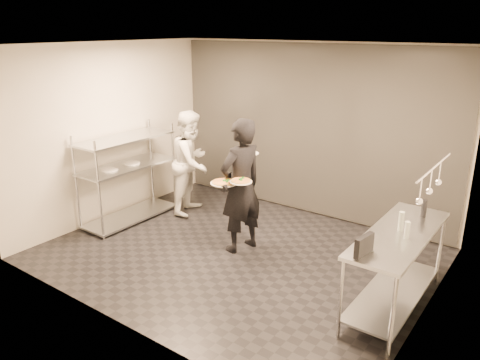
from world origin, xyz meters
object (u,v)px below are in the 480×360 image
Objects in this scene: pass_rack at (128,174)px; bottle_clear at (407,230)px; pizza_plate_far at (241,181)px; salad_plate at (250,152)px; chef at (192,162)px; pizza_plate_near at (224,182)px; bottle_dark at (424,208)px; bottle_green at (401,221)px; pos_monitor at (364,245)px; waiter at (241,186)px; prep_counter at (397,257)px.

bottle_clear is at bearing -1.16° from pass_rack.
salad_plate is (-0.22, 0.52, 0.25)m from pizza_plate_far.
pizza_plate_near is (1.38, -0.90, 0.17)m from chef.
pass_rack is at bearing 129.62° from chef.
pass_rack is 1.99m from pizza_plate_near.
pizza_plate_far is 0.61m from salad_plate.
pass_rack is 2.16m from salad_plate.
bottle_dark is (4.41, 0.59, 0.25)m from pass_rack.
bottle_green is 0.54m from bottle_dark.
bottle_green reaches higher than bottle_dark.
bottle_green reaches higher than pizza_plate_far.
pos_monitor is 1.29× the size of bottle_green.
waiter is 9.10× the size of bottle_dark.
chef reaches higher than pass_rack.
bottle_green is (2.08, 0.05, -0.06)m from pizza_plate_far.
bottle_green is at bearing 127.10° from bottle_clear.
pos_monitor is at bearing -16.97° from pizza_plate_near.
pizza_plate_near is at bearing -165.58° from bottle_dark.
bottle_dark is at bearing 14.42° from pizza_plate_near.
pizza_plate_near is 1.65× the size of bottle_green.
bottle_clear is (4.43, -0.09, 0.24)m from pass_rack.
waiter is at bearing -75.95° from salad_plate.
pizza_plate_far is at bearing -179.96° from prep_counter.
bottle_green reaches higher than prep_counter.
prep_counter is at bearing -75.40° from bottle_green.
pos_monitor is at bearing 80.41° from waiter.
bottle_green is at bearing 90.40° from pos_monitor.
bottle_green is 1.19× the size of bottle_clear.
bottle_dark is at bearing 80.20° from bottle_green.
chef is 9.52× the size of bottle_clear.
waiter is 2.30m from pos_monitor.
waiter reaches higher than bottle_green.
bottle_green is at bearing -117.99° from chef.
chef is 7.98× the size of bottle_green.
pizza_plate_far reaches higher than bottle_clear.
bottle_green is (3.72, -0.81, 0.17)m from chef.
waiter is (-2.23, 0.18, 0.31)m from prep_counter.
pizza_plate_near is 2.34m from bottle_green.
waiter is at bearing 173.27° from bottle_clear.
pizza_plate_near is at bearing 178.73° from bottle_clear.
salad_plate is at bearing 85.67° from pizza_plate_near.
salad_plate is (-0.08, 0.33, 0.40)m from waiter.
salad_plate is (0.04, 0.55, 0.31)m from pizza_plate_near.
pizza_plate_near is at bearing -177.77° from bottle_green.
waiter is 7.60× the size of salad_plate.
chef is 5.83× the size of pizza_plate_far.
waiter is 0.27m from pizza_plate_far.
pizza_plate_far is 1.37× the size of bottle_green.
chef is at bearing -100.88° from waiter.
waiter is at bearing 176.68° from bottle_green.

